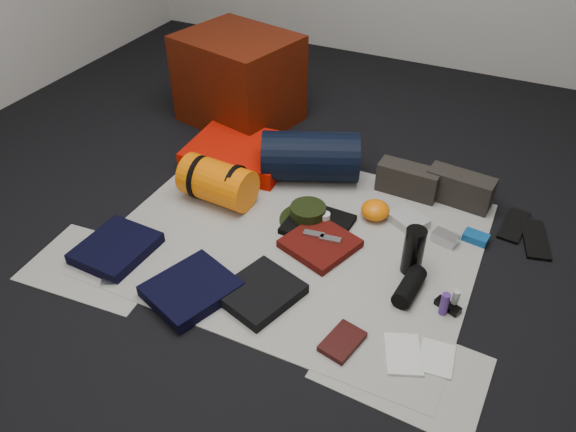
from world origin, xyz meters
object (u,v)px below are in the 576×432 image
at_px(red_cabinet, 239,79).
at_px(compact_camera, 445,238).
at_px(navy_duffel, 310,157).
at_px(water_bottle, 413,251).
at_px(stuff_sack, 218,182).
at_px(paperback_book, 342,342).
at_px(sleeping_pad, 241,152).

distance_m(red_cabinet, compact_camera, 1.58).
height_order(red_cabinet, navy_duffel, red_cabinet).
bearing_deg(water_bottle, compact_camera, 70.30).
relative_size(red_cabinet, stuff_sack, 1.76).
bearing_deg(red_cabinet, paperback_book, -35.28).
xyz_separation_m(red_cabinet, compact_camera, (1.42, -0.65, -0.23)).
xyz_separation_m(stuff_sack, navy_duffel, (0.33, 0.38, 0.02)).
bearing_deg(water_bottle, navy_duffel, 145.20).
xyz_separation_m(sleeping_pad, compact_camera, (1.18, -0.22, -0.03)).
xyz_separation_m(sleeping_pad, paperback_book, (0.97, -0.97, -0.04)).
relative_size(red_cabinet, compact_camera, 5.52).
height_order(stuff_sack, navy_duffel, navy_duffel).
distance_m(red_cabinet, sleeping_pad, 0.53).
relative_size(sleeping_pad, water_bottle, 2.47).
xyz_separation_m(compact_camera, paperback_book, (-0.21, -0.75, -0.01)).
height_order(compact_camera, paperback_book, compact_camera).
distance_m(stuff_sack, paperback_book, 1.07).
xyz_separation_m(sleeping_pad, navy_duffel, (0.41, 0.00, 0.08)).
distance_m(navy_duffel, compact_camera, 0.80).
relative_size(stuff_sack, navy_duffel, 0.72).
relative_size(navy_duffel, water_bottle, 2.25).
relative_size(sleeping_pad, paperback_book, 3.13).
bearing_deg(stuff_sack, water_bottle, -5.21).
distance_m(sleeping_pad, water_bottle, 1.18).
bearing_deg(paperback_book, water_bottle, 89.45).
relative_size(sleeping_pad, navy_duffel, 1.10).
bearing_deg(stuff_sack, paperback_book, -33.64).
bearing_deg(water_bottle, paperback_book, -103.41).
distance_m(red_cabinet, navy_duffel, 0.79).
xyz_separation_m(navy_duffel, compact_camera, (0.76, -0.22, -0.11)).
distance_m(sleeping_pad, paperback_book, 1.37).
distance_m(sleeping_pad, compact_camera, 1.20).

